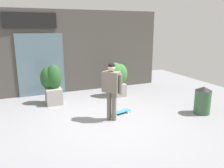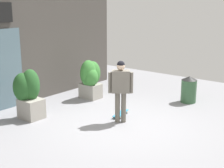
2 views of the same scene
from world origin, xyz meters
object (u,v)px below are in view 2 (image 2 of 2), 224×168
at_px(skateboard, 121,113).
at_px(trash_bin, 189,89).
at_px(skateboarder, 121,85).
at_px(planter_box_right, 90,78).
at_px(planter_box_left, 28,93).

height_order(skateboard, trash_bin, trash_bin).
xyz_separation_m(skateboarder, trash_bin, (2.71, -0.62, -0.58)).
relative_size(planter_box_right, trash_bin, 1.52).
height_order(planter_box_right, trash_bin, planter_box_right).
bearing_deg(planter_box_left, skateboarder, -58.29).
distance_m(planter_box_left, trash_bin, 4.87).
bearing_deg(skateboard, skateboarder, -157.66).
bearing_deg(planter_box_left, skateboard, -46.89).
relative_size(skateboarder, trash_bin, 1.95).
xyz_separation_m(planter_box_right, trash_bin, (1.61, -2.69, -0.27)).
height_order(skateboarder, trash_bin, skateboarder).
bearing_deg(skateboarder, skateboard, -1.79).
bearing_deg(skateboard, planter_box_left, 119.37).
height_order(skateboarder, planter_box_right, skateboarder).
relative_size(skateboarder, planter_box_right, 1.28).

